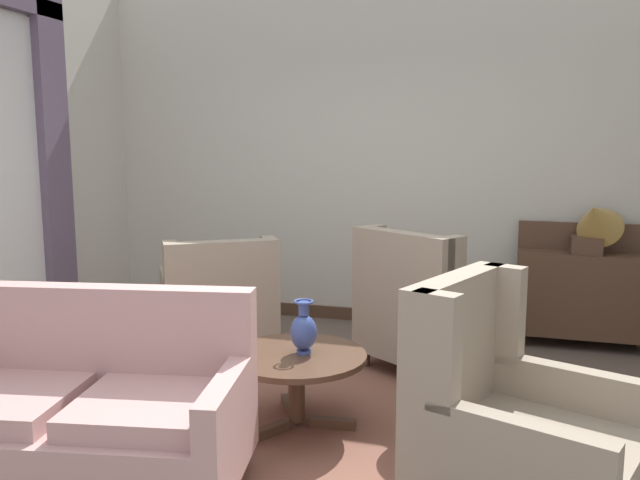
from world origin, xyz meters
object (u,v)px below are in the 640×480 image
object	(u,v)px
armchair_near_sideboard	(423,313)
armchair_beside_settee	(510,420)
armchair_far_left	(218,306)
porcelain_vase	(304,331)
side_table	(455,366)
settee	(85,412)
gramophone	(595,222)
sideboard	(583,292)
coffee_table	(297,368)

from	to	relation	value
armchair_near_sideboard	armchair_beside_settee	size ratio (longest dim) A/B	1.00
armchair_near_sideboard	armchair_far_left	bearing A→B (deg)	37.03
porcelain_vase	armchair_near_sideboard	xyz separation A→B (m)	(0.55, 1.15, -0.15)
side_table	settee	bearing A→B (deg)	-144.30
porcelain_vase	gramophone	world-z (taller)	gramophone
settee	sideboard	xyz separation A→B (m)	(2.55, 3.16, 0.06)
coffee_table	armchair_beside_settee	world-z (taller)	armchair_beside_settee
coffee_table	porcelain_vase	xyz separation A→B (m)	(0.04, 0.01, 0.23)
settee	sideboard	bearing A→B (deg)	40.84
porcelain_vase	gramophone	distance (m)	2.79
armchair_near_sideboard	armchair_beside_settee	bearing A→B (deg)	143.44
settee	armchair_beside_settee	size ratio (longest dim) A/B	1.46
settee	coffee_table	bearing A→B (deg)	42.26
armchair_far_left	sideboard	size ratio (longest dim) A/B	1.15
coffee_table	porcelain_vase	distance (m)	0.23
coffee_table	armchair_near_sideboard	distance (m)	1.31
armchair_near_sideboard	sideboard	size ratio (longest dim) A/B	1.08
armchair_beside_settee	gramophone	world-z (taller)	gramophone
coffee_table	side_table	world-z (taller)	side_table
coffee_table	sideboard	bearing A→B (deg)	50.46
settee	sideboard	size ratio (longest dim) A/B	1.58
armchair_near_sideboard	side_table	size ratio (longest dim) A/B	1.75
armchair_near_sideboard	armchair_beside_settee	xyz separation A→B (m)	(0.63, -1.71, -0.02)
coffee_table	porcelain_vase	world-z (taller)	porcelain_vase
porcelain_vase	settee	world-z (taller)	settee
porcelain_vase	armchair_far_left	size ratio (longest dim) A/B	0.26
settee	side_table	xyz separation A→B (m)	(1.67, 1.20, -0.01)
settee	armchair_far_left	bearing A→B (deg)	87.10
side_table	gramophone	world-z (taller)	gramophone
armchair_beside_settee	gramophone	size ratio (longest dim) A/B	1.99
porcelain_vase	side_table	world-z (taller)	porcelain_vase
side_table	armchair_near_sideboard	bearing A→B (deg)	108.68
armchair_near_sideboard	armchair_far_left	size ratio (longest dim) A/B	0.94
armchair_near_sideboard	settee	bearing A→B (deg)	91.12
armchair_near_sideboard	side_table	world-z (taller)	armchair_near_sideboard
coffee_table	armchair_near_sideboard	bearing A→B (deg)	62.88
armchair_far_left	side_table	distance (m)	2.11
porcelain_vase	armchair_beside_settee	world-z (taller)	armchair_beside_settee
armchair_beside_settee	armchair_far_left	world-z (taller)	armchair_beside_settee
porcelain_vase	side_table	xyz separation A→B (m)	(0.87, 0.20, -0.20)
armchair_far_left	side_table	xyz separation A→B (m)	(1.93, -0.84, -0.02)
armchair_far_left	porcelain_vase	bearing A→B (deg)	102.37
porcelain_vase	armchair_beside_settee	size ratio (longest dim) A/B	0.28
settee	side_table	size ratio (longest dim) A/B	2.56
porcelain_vase	armchair_far_left	world-z (taller)	armchair_far_left
sideboard	gramophone	distance (m)	0.62
armchair_beside_settee	side_table	distance (m)	0.83
porcelain_vase	side_table	distance (m)	0.92
coffee_table	armchair_near_sideboard	world-z (taller)	armchair_near_sideboard
armchair_beside_settee	armchair_far_left	distance (m)	2.76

